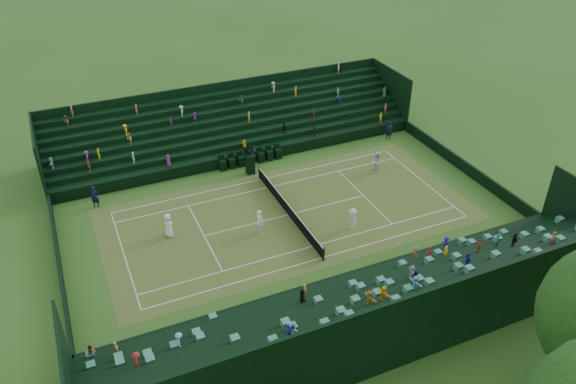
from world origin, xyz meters
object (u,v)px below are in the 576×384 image
at_px(umpire_chair, 250,162).
at_px(player_far_west, 376,162).
at_px(player_near_west, 168,225).
at_px(player_far_east, 352,218).
at_px(player_near_east, 260,221).
at_px(tennis_net, 288,209).

xyz_separation_m(umpire_chair, player_far_west, (4.00, 9.58, -0.19)).
height_order(player_near_west, player_far_east, player_near_west).
height_order(player_near_east, player_far_west, player_near_east).
bearing_deg(player_near_west, player_near_east, -116.76).
distance_m(player_near_west, player_far_east, 12.83).
distance_m(player_near_west, player_near_east, 6.29).
bearing_deg(player_far_east, player_far_west, 138.77).
relative_size(player_near_west, player_far_west, 0.99).
relative_size(tennis_net, player_near_east, 6.33).
xyz_separation_m(player_near_west, player_near_east, (2.15, 5.92, 0.03)).
xyz_separation_m(tennis_net, player_far_east, (3.27, 3.52, 0.27)).
bearing_deg(player_near_east, player_far_west, -89.22).
xyz_separation_m(player_near_west, player_far_west, (-1.79, 17.75, 0.01)).
bearing_deg(player_near_west, umpire_chair, -61.54).
bearing_deg(tennis_net, umpire_chair, -176.61).
distance_m(player_near_east, player_far_west, 12.47).
height_order(player_near_east, player_far_east, player_near_east).
bearing_deg(player_far_east, tennis_net, -131.16).
relative_size(tennis_net, player_far_east, 7.37).
distance_m(tennis_net, player_near_west, 8.64).
distance_m(umpire_chair, player_far_east, 10.81).
distance_m(umpire_chair, player_near_west, 10.02).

